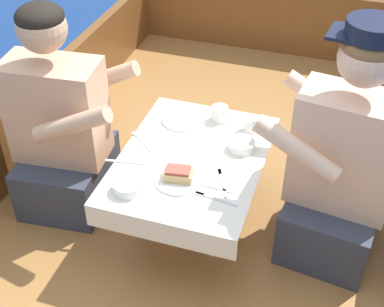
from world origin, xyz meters
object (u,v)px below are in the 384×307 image
person_port (62,131)px  person_starboard (341,169)px  coffee_cup_port (220,113)px  sandwich (178,174)px  coffee_cup_starboard (250,124)px

person_port → person_starboard: size_ratio=0.94×
person_port → coffee_cup_port: bearing=21.3°
coffee_cup_port → person_starboard: bearing=-23.3°
person_starboard → coffee_cup_port: bearing=-15.8°
coffee_cup_port → person_port: bearing=-153.2°
person_port → sandwich: (0.59, -0.14, 0.02)m
person_starboard → coffee_cup_port: (-0.56, 0.24, -0.01)m
person_starboard → sandwich: size_ratio=8.36×
coffee_cup_port → coffee_cup_starboard: coffee_cup_port is taller
sandwich → coffee_cup_port: (0.04, 0.46, 0.00)m
person_port → coffee_cup_starboard: size_ratio=10.67×
coffee_cup_starboard → sandwich: bearing=-114.3°
sandwich → coffee_cup_starboard: size_ratio=1.36×
person_port → sandwich: bearing=-18.6°
coffee_cup_port → coffee_cup_starboard: size_ratio=1.16×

